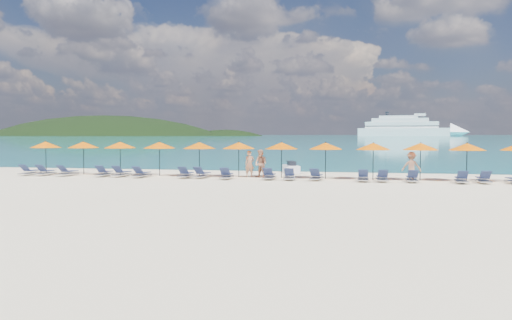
# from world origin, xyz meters

# --- Properties ---
(ground) EXTENTS (1400.00, 1400.00, 0.00)m
(ground) POSITION_xyz_m (0.00, 0.00, 0.00)
(ground) COLOR beige
(sea) EXTENTS (1600.00, 1300.00, 0.01)m
(sea) POSITION_xyz_m (0.00, 660.00, 0.01)
(sea) COLOR #1FA9B2
(sea) RESTS_ON ground
(headland_main) EXTENTS (374.00, 242.00, 126.50)m
(headland_main) POSITION_xyz_m (-300.00, 540.00, -38.00)
(headland_main) COLOR black
(headland_main) RESTS_ON ground
(headland_small) EXTENTS (162.00, 126.00, 85.50)m
(headland_small) POSITION_xyz_m (-150.00, 560.00, -35.00)
(headland_small) COLOR black
(headland_small) RESTS_ON ground
(cruise_ship) EXTENTS (121.05, 40.08, 33.29)m
(cruise_ship) POSITION_xyz_m (68.38, 560.59, 8.66)
(cruise_ship) COLOR white
(cruise_ship) RESTS_ON ground
(jetski) EXTENTS (1.54, 2.44, 0.81)m
(jetski) POSITION_xyz_m (1.37, 8.75, 0.33)
(jetski) COLOR white
(jetski) RESTS_ON ground
(beachgoer_a) EXTENTS (0.72, 0.61, 1.68)m
(beachgoer_a) POSITION_xyz_m (-0.78, 4.84, 0.84)
(beachgoer_a) COLOR tan
(beachgoer_a) RESTS_ON ground
(beachgoer_b) EXTENTS (1.00, 0.85, 1.78)m
(beachgoer_b) POSITION_xyz_m (0.00, 4.54, 0.89)
(beachgoer_b) COLOR tan
(beachgoer_b) RESTS_ON ground
(beachgoer_c) EXTENTS (1.14, 0.60, 1.70)m
(beachgoer_c) POSITION_xyz_m (9.05, 4.32, 0.85)
(beachgoer_c) COLOR tan
(beachgoer_c) RESTS_ON ground
(umbrella_0) EXTENTS (2.10, 2.10, 2.28)m
(umbrella_0) POSITION_xyz_m (-14.97, 4.45, 2.02)
(umbrella_0) COLOR black
(umbrella_0) RESTS_ON ground
(umbrella_1) EXTENTS (2.10, 2.10, 2.28)m
(umbrella_1) POSITION_xyz_m (-12.26, 4.65, 2.02)
(umbrella_1) COLOR black
(umbrella_1) RESTS_ON ground
(umbrella_2) EXTENTS (2.10, 2.10, 2.28)m
(umbrella_2) POSITION_xyz_m (-9.55, 4.61, 2.02)
(umbrella_2) COLOR black
(umbrella_2) RESTS_ON ground
(umbrella_3) EXTENTS (2.10, 2.10, 2.28)m
(umbrella_3) POSITION_xyz_m (-6.76, 4.57, 2.02)
(umbrella_3) COLOR black
(umbrella_3) RESTS_ON ground
(umbrella_4) EXTENTS (2.10, 2.10, 2.28)m
(umbrella_4) POSITION_xyz_m (-4.00, 4.46, 2.02)
(umbrella_4) COLOR black
(umbrella_4) RESTS_ON ground
(umbrella_5) EXTENTS (2.10, 2.10, 2.28)m
(umbrella_5) POSITION_xyz_m (-1.47, 4.72, 2.02)
(umbrella_5) COLOR black
(umbrella_5) RESTS_ON ground
(umbrella_6) EXTENTS (2.10, 2.10, 2.28)m
(umbrella_6) POSITION_xyz_m (1.28, 4.72, 2.02)
(umbrella_6) COLOR black
(umbrella_6) RESTS_ON ground
(umbrella_7) EXTENTS (2.10, 2.10, 2.28)m
(umbrella_7) POSITION_xyz_m (4.03, 4.58, 2.02)
(umbrella_7) COLOR black
(umbrella_7) RESTS_ON ground
(umbrella_8) EXTENTS (2.10, 2.10, 2.28)m
(umbrella_8) POSITION_xyz_m (6.86, 4.47, 2.02)
(umbrella_8) COLOR black
(umbrella_8) RESTS_ON ground
(umbrella_9) EXTENTS (2.10, 2.10, 2.28)m
(umbrella_9) POSITION_xyz_m (9.58, 4.60, 2.02)
(umbrella_9) COLOR black
(umbrella_9) RESTS_ON ground
(umbrella_10) EXTENTS (2.10, 2.10, 2.28)m
(umbrella_10) POSITION_xyz_m (12.13, 4.45, 2.02)
(umbrella_10) COLOR black
(umbrella_10) RESTS_ON ground
(lounger_0) EXTENTS (0.67, 1.72, 0.66)m
(lounger_0) POSITION_xyz_m (-15.52, 3.46, 0.24)
(lounger_0) COLOR silver
(lounger_0) RESTS_ON ground
(lounger_1) EXTENTS (0.66, 1.71, 0.66)m
(lounger_1) POSITION_xyz_m (-14.35, 3.48, 0.24)
(lounger_1) COLOR silver
(lounger_1) RESTS_ON ground
(lounger_2) EXTENTS (0.76, 1.75, 0.66)m
(lounger_2) POSITION_xyz_m (-12.71, 3.39, 0.24)
(lounger_2) COLOR silver
(lounger_2) RESTS_ON ground
(lounger_3) EXTENTS (0.73, 1.74, 0.66)m
(lounger_3) POSITION_xyz_m (-10.12, 3.47, 0.24)
(lounger_3) COLOR silver
(lounger_3) RESTS_ON ground
(lounger_4) EXTENTS (0.71, 1.73, 0.66)m
(lounger_4) POSITION_xyz_m (-8.89, 3.45, 0.24)
(lounger_4) COLOR silver
(lounger_4) RESTS_ON ground
(lounger_5) EXTENTS (0.70, 1.73, 0.66)m
(lounger_5) POSITION_xyz_m (-7.42, 3.21, 0.24)
(lounger_5) COLOR silver
(lounger_5) RESTS_ON ground
(lounger_6) EXTENTS (0.64, 1.71, 0.66)m
(lounger_6) POSITION_xyz_m (-4.57, 3.46, 0.24)
(lounger_6) COLOR silver
(lounger_6) RESTS_ON ground
(lounger_7) EXTENTS (0.77, 1.75, 0.66)m
(lounger_7) POSITION_xyz_m (-3.54, 3.54, 0.24)
(lounger_7) COLOR silver
(lounger_7) RESTS_ON ground
(lounger_8) EXTENTS (0.74, 1.74, 0.66)m
(lounger_8) POSITION_xyz_m (-1.88, 3.21, 0.24)
(lounger_8) COLOR silver
(lounger_8) RESTS_ON ground
(lounger_9) EXTENTS (0.63, 1.70, 0.66)m
(lounger_9) POSITION_xyz_m (0.74, 3.40, 0.24)
(lounger_9) COLOR silver
(lounger_9) RESTS_ON ground
(lounger_10) EXTENTS (0.74, 1.74, 0.66)m
(lounger_10) POSITION_xyz_m (1.97, 3.36, 0.24)
(lounger_10) COLOR silver
(lounger_10) RESTS_ON ground
(lounger_11) EXTENTS (0.76, 1.75, 0.66)m
(lounger_11) POSITION_xyz_m (3.55, 3.46, 0.24)
(lounger_11) COLOR silver
(lounger_11) RESTS_ON ground
(lounger_12) EXTENTS (0.64, 1.71, 0.66)m
(lounger_12) POSITION_xyz_m (6.27, 3.23, 0.24)
(lounger_12) COLOR silver
(lounger_12) RESTS_ON ground
(lounger_13) EXTENTS (0.68, 1.72, 0.66)m
(lounger_13) POSITION_xyz_m (7.34, 3.30, 0.24)
(lounger_13) COLOR silver
(lounger_13) RESTS_ON ground
(lounger_14) EXTENTS (0.63, 1.70, 0.66)m
(lounger_14) POSITION_xyz_m (8.99, 3.35, 0.24)
(lounger_14) COLOR silver
(lounger_14) RESTS_ON ground
(lounger_15) EXTENTS (0.74, 1.74, 0.66)m
(lounger_15) POSITION_xyz_m (11.62, 3.27, 0.24)
(lounger_15) COLOR silver
(lounger_15) RESTS_ON ground
(lounger_16) EXTENTS (0.66, 1.71, 0.66)m
(lounger_16) POSITION_xyz_m (12.83, 3.53, 0.24)
(lounger_16) COLOR silver
(lounger_16) RESTS_ON ground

